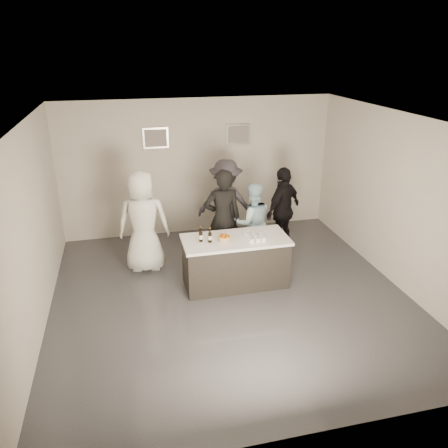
# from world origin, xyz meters

# --- Properties ---
(floor) EXTENTS (6.00, 6.00, 0.00)m
(floor) POSITION_xyz_m (0.00, 0.00, 0.00)
(floor) COLOR #3D3D42
(floor) RESTS_ON ground
(ceiling) EXTENTS (6.00, 6.00, 0.00)m
(ceiling) POSITION_xyz_m (0.00, 0.00, 3.00)
(ceiling) COLOR white
(wall_back) EXTENTS (6.00, 0.04, 3.00)m
(wall_back) POSITION_xyz_m (0.00, 3.00, 1.50)
(wall_back) COLOR beige
(wall_back) RESTS_ON ground
(wall_front) EXTENTS (6.00, 0.04, 3.00)m
(wall_front) POSITION_xyz_m (0.00, -3.00, 1.50)
(wall_front) COLOR beige
(wall_front) RESTS_ON ground
(wall_left) EXTENTS (0.04, 6.00, 3.00)m
(wall_left) POSITION_xyz_m (-3.00, 0.00, 1.50)
(wall_left) COLOR beige
(wall_left) RESTS_ON ground
(wall_right) EXTENTS (0.04, 6.00, 3.00)m
(wall_right) POSITION_xyz_m (3.00, 0.00, 1.50)
(wall_right) COLOR beige
(wall_right) RESTS_ON ground
(picture_left) EXTENTS (0.54, 0.04, 0.44)m
(picture_left) POSITION_xyz_m (-0.90, 2.97, 2.20)
(picture_left) COLOR #B2B2B7
(picture_left) RESTS_ON wall_back
(picture_right) EXTENTS (0.54, 0.04, 0.44)m
(picture_right) POSITION_xyz_m (0.90, 2.97, 2.20)
(picture_right) COLOR #B2B2B7
(picture_right) RESTS_ON wall_back
(bar_counter) EXTENTS (1.86, 0.86, 0.90)m
(bar_counter) POSITION_xyz_m (0.18, 0.40, 0.45)
(bar_counter) COLOR white
(bar_counter) RESTS_ON ground
(cake) EXTENTS (0.21, 0.21, 0.07)m
(cake) POSITION_xyz_m (-0.03, 0.36, 0.94)
(cake) COLOR yellow
(cake) RESTS_ON bar_counter
(beer_bottle_a) EXTENTS (0.07, 0.07, 0.26)m
(beer_bottle_a) POSITION_xyz_m (-0.43, 0.42, 1.03)
(beer_bottle_a) COLOR black
(beer_bottle_a) RESTS_ON bar_counter
(beer_bottle_b) EXTENTS (0.07, 0.07, 0.26)m
(beer_bottle_b) POSITION_xyz_m (-0.28, 0.35, 1.03)
(beer_bottle_b) COLOR black
(beer_bottle_b) RESTS_ON bar_counter
(tumbler_cluster) EXTENTS (0.30, 0.40, 0.08)m
(tumbler_cluster) POSITION_xyz_m (0.51, 0.32, 0.94)
(tumbler_cluster) COLOR #C49712
(tumbler_cluster) RESTS_ON bar_counter
(candles) EXTENTS (0.24, 0.08, 0.01)m
(candles) POSITION_xyz_m (-0.05, 0.12, 0.90)
(candles) COLOR pink
(candles) RESTS_ON bar_counter
(person_main_black) EXTENTS (0.71, 0.47, 1.95)m
(person_main_black) POSITION_xyz_m (0.13, 1.16, 0.97)
(person_main_black) COLOR black
(person_main_black) RESTS_ON ground
(person_main_blue) EXTENTS (0.79, 0.61, 1.61)m
(person_main_blue) POSITION_xyz_m (0.74, 1.25, 0.80)
(person_main_blue) COLOR #AACDDF
(person_main_blue) RESTS_ON ground
(person_guest_left) EXTENTS (1.02, 0.72, 1.95)m
(person_guest_left) POSITION_xyz_m (-1.34, 1.36, 0.98)
(person_guest_left) COLOR white
(person_guest_left) RESTS_ON ground
(person_guest_right) EXTENTS (1.11, 0.96, 1.79)m
(person_guest_right) POSITION_xyz_m (1.49, 1.55, 0.90)
(person_guest_right) COLOR black
(person_guest_right) RESTS_ON ground
(person_guest_back) EXTENTS (1.35, 1.02, 1.86)m
(person_guest_back) POSITION_xyz_m (0.43, 2.16, 0.93)
(person_guest_back) COLOR #323039
(person_guest_back) RESTS_ON ground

